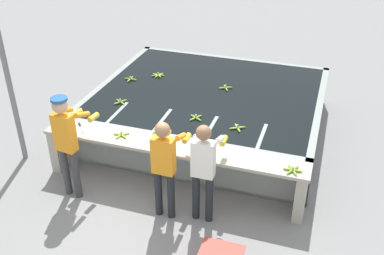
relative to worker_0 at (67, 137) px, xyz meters
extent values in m
plane|color=gray|center=(1.43, 0.36, -1.05)|extent=(80.00, 80.00, 0.00)
cube|color=gray|center=(1.43, 2.68, -1.02)|extent=(4.25, 3.73, 0.06)
cube|color=gray|center=(1.43, 0.87, -0.64)|extent=(4.25, 0.12, 0.82)
cube|color=gray|center=(1.43, 4.49, -0.64)|extent=(4.25, 0.12, 0.82)
cube|color=gray|center=(-0.64, 2.68, -0.64)|extent=(0.12, 3.73, 0.82)
cube|color=gray|center=(3.49, 2.68, -0.64)|extent=(0.12, 3.73, 0.82)
cube|color=black|center=(1.43, 2.68, -0.61)|extent=(4.01, 3.49, 0.76)
cube|color=gray|center=(0.15, 1.33, -0.64)|extent=(0.06, 0.80, 0.82)
cube|color=gray|center=(1.00, 1.33, -0.64)|extent=(0.06, 0.80, 0.82)
cube|color=gray|center=(1.85, 1.33, -0.64)|extent=(0.06, 0.80, 0.82)
cube|color=gray|center=(2.70, 1.33, -0.64)|extent=(0.06, 0.80, 0.82)
cube|color=#A8A393|center=(1.43, 0.59, -0.25)|extent=(4.25, 0.45, 0.05)
cube|color=#A8A393|center=(-0.60, 0.59, -0.67)|extent=(0.16, 0.41, 0.77)
cube|color=#A8A393|center=(3.45, 0.59, -0.67)|extent=(0.16, 0.41, 0.77)
cylinder|color=#38383D|center=(-0.10, -0.02, -0.63)|extent=(0.11, 0.11, 0.85)
cylinder|color=#38383D|center=(0.09, -0.04, -0.63)|extent=(0.11, 0.11, 0.85)
cube|color=orange|center=(0.00, -0.03, 0.10)|extent=(0.34, 0.21, 0.60)
sphere|color=tan|center=(0.00, -0.03, 0.54)|extent=(0.23, 0.23, 0.23)
cylinder|color=#1E5199|center=(0.00, -0.03, 0.65)|extent=(0.24, 0.24, 0.04)
cylinder|color=orange|center=(-0.13, 0.24, 0.31)|extent=(0.12, 0.32, 0.18)
cylinder|color=gold|center=(-0.10, 0.49, 0.15)|extent=(0.11, 0.21, 0.08)
cylinder|color=orange|center=(0.19, 0.19, 0.31)|extent=(0.12, 0.32, 0.18)
cylinder|color=gold|center=(0.22, 0.44, 0.15)|extent=(0.11, 0.21, 0.08)
cylinder|color=#1E2328|center=(1.46, -0.02, -0.66)|extent=(0.11, 0.11, 0.79)
cylinder|color=#1E2328|center=(1.66, -0.03, -0.66)|extent=(0.11, 0.11, 0.79)
cube|color=orange|center=(1.56, -0.03, 0.01)|extent=(0.32, 0.18, 0.56)
sphere|color=#9E704C|center=(1.56, -0.03, 0.43)|extent=(0.21, 0.21, 0.21)
cylinder|color=orange|center=(1.41, 0.23, 0.21)|extent=(0.09, 0.31, 0.18)
cylinder|color=gold|center=(1.41, 0.48, 0.04)|extent=(0.09, 0.20, 0.08)
cylinder|color=orange|center=(1.73, 0.22, 0.21)|extent=(0.09, 0.31, 0.18)
cylinder|color=gold|center=(1.73, 0.47, 0.04)|extent=(0.09, 0.20, 0.08)
cylinder|color=#1E2328|center=(2.01, 0.07, -0.66)|extent=(0.11, 0.11, 0.79)
cylinder|color=#1E2328|center=(2.21, 0.07, -0.66)|extent=(0.11, 0.11, 0.79)
cube|color=white|center=(2.11, 0.07, 0.02)|extent=(0.32, 0.17, 0.56)
sphere|color=#896042|center=(2.11, 0.07, 0.43)|extent=(0.21, 0.21, 0.21)
cylinder|color=white|center=(1.95, 0.32, 0.21)|extent=(0.08, 0.31, 0.18)
cylinder|color=gold|center=(1.95, 0.57, 0.05)|extent=(0.09, 0.20, 0.08)
cylinder|color=white|center=(2.27, 0.32, 0.21)|extent=(0.08, 0.31, 0.18)
cylinder|color=gold|center=(2.27, 0.57, 0.05)|extent=(0.09, 0.20, 0.08)
ellipsoid|color=#75A333|center=(1.50, 1.50, -0.21)|extent=(0.12, 0.16, 0.04)
ellipsoid|color=#75A333|center=(1.57, 1.52, -0.21)|extent=(0.16, 0.12, 0.04)
ellipsoid|color=#75A333|center=(1.56, 1.59, -0.21)|extent=(0.12, 0.16, 0.04)
ellipsoid|color=#75A333|center=(1.48, 1.58, -0.21)|extent=(0.16, 0.12, 0.04)
cylinder|color=tan|center=(1.53, 1.55, -0.18)|extent=(0.03, 0.03, 0.04)
ellipsoid|color=#8CB738|center=(0.21, 3.09, -0.21)|extent=(0.10, 0.17, 0.04)
ellipsoid|color=#8CB738|center=(0.18, 3.05, -0.21)|extent=(0.17, 0.08, 0.04)
ellipsoid|color=#8CB738|center=(0.18, 3.00, -0.21)|extent=(0.16, 0.13, 0.04)
ellipsoid|color=#8CB738|center=(0.23, 2.98, -0.21)|extent=(0.05, 0.17, 0.04)
ellipsoid|color=#8CB738|center=(0.27, 3.00, -0.21)|extent=(0.15, 0.14, 0.04)
ellipsoid|color=#8CB738|center=(0.28, 3.04, -0.21)|extent=(0.17, 0.06, 0.04)
ellipsoid|color=#8CB738|center=(0.26, 3.08, -0.21)|extent=(0.12, 0.17, 0.04)
cylinder|color=tan|center=(0.23, 3.03, -0.18)|extent=(0.03, 0.03, 0.04)
ellipsoid|color=#8CB738|center=(2.23, 1.41, -0.21)|extent=(0.17, 0.12, 0.04)
ellipsoid|color=#8CB738|center=(2.31, 1.39, -0.21)|extent=(0.12, 0.17, 0.04)
ellipsoid|color=#8CB738|center=(2.33, 1.46, -0.21)|extent=(0.17, 0.12, 0.04)
ellipsoid|color=#8CB738|center=(2.25, 1.48, -0.21)|extent=(0.12, 0.17, 0.04)
cylinder|color=tan|center=(2.28, 1.44, -0.18)|extent=(0.03, 0.03, 0.04)
ellipsoid|color=#7FAD33|center=(-0.17, 2.67, -0.21)|extent=(0.17, 0.04, 0.04)
ellipsoid|color=#7FAD33|center=(-0.22, 2.72, -0.21)|extent=(0.04, 0.17, 0.04)
ellipsoid|color=#7FAD33|center=(-0.28, 2.67, -0.21)|extent=(0.17, 0.04, 0.04)
ellipsoid|color=#7FAD33|center=(-0.22, 2.61, -0.21)|extent=(0.04, 0.17, 0.04)
cylinder|color=tan|center=(-0.22, 2.67, -0.18)|extent=(0.03, 0.03, 0.04)
ellipsoid|color=#7FAD33|center=(1.75, 2.90, -0.21)|extent=(0.17, 0.11, 0.04)
ellipsoid|color=#7FAD33|center=(1.68, 2.92, -0.21)|extent=(0.11, 0.17, 0.04)
ellipsoid|color=#7FAD33|center=(1.66, 2.85, -0.21)|extent=(0.17, 0.11, 0.04)
ellipsoid|color=#7FAD33|center=(1.73, 2.83, -0.21)|extent=(0.11, 0.17, 0.04)
cylinder|color=tan|center=(1.71, 2.88, -0.18)|extent=(0.03, 0.03, 0.04)
ellipsoid|color=#75A333|center=(0.07, 1.73, -0.21)|extent=(0.12, 0.16, 0.04)
ellipsoid|color=#75A333|center=(-0.01, 1.71, -0.21)|extent=(0.16, 0.12, 0.04)
ellipsoid|color=#75A333|center=(0.01, 1.64, -0.21)|extent=(0.12, 0.16, 0.04)
ellipsoid|color=#75A333|center=(0.09, 1.65, -0.21)|extent=(0.16, 0.12, 0.04)
cylinder|color=tan|center=(0.04, 1.68, -0.18)|extent=(0.03, 0.03, 0.04)
ellipsoid|color=#7FAD33|center=(3.32, 0.56, -0.21)|extent=(0.11, 0.17, 0.04)
ellipsoid|color=#7FAD33|center=(3.26, 0.56, -0.21)|extent=(0.12, 0.16, 0.04)
ellipsoid|color=#7FAD33|center=(3.24, 0.51, -0.21)|extent=(0.17, 0.04, 0.04)
ellipsoid|color=#7FAD33|center=(3.27, 0.47, -0.21)|extent=(0.11, 0.17, 0.04)
ellipsoid|color=#7FAD33|center=(3.32, 0.47, -0.21)|extent=(0.12, 0.16, 0.04)
ellipsoid|color=#7FAD33|center=(3.35, 0.52, -0.21)|extent=(0.17, 0.04, 0.04)
cylinder|color=tan|center=(3.29, 0.51, -0.18)|extent=(0.03, 0.03, 0.04)
ellipsoid|color=#93BC3D|center=(0.55, 0.68, -0.21)|extent=(0.10, 0.17, 0.04)
ellipsoid|color=#93BC3D|center=(0.52, 0.63, -0.21)|extent=(0.17, 0.05, 0.04)
ellipsoid|color=#93BC3D|center=(0.56, 0.58, -0.21)|extent=(0.07, 0.17, 0.04)
ellipsoid|color=#93BC3D|center=(0.62, 0.60, -0.21)|extent=(0.16, 0.12, 0.04)
ellipsoid|color=#93BC3D|center=(0.61, 0.67, -0.21)|extent=(0.15, 0.14, 0.04)
cylinder|color=tan|center=(0.57, 0.63, -0.18)|extent=(0.03, 0.03, 0.04)
cube|color=silver|center=(-0.11, 0.58, -0.22)|extent=(0.16, 0.17, 0.00)
cube|color=black|center=(-0.25, 0.73, -0.22)|extent=(0.09, 0.09, 0.02)
cube|color=silver|center=(-0.35, 0.51, -0.22)|extent=(0.20, 0.08, 0.00)
cube|color=black|center=(-0.54, 0.56, -0.22)|extent=(0.10, 0.05, 0.02)
cube|color=#B73D33|center=(2.63, -0.80, -0.74)|extent=(0.55, 0.39, 0.02)
cylinder|color=slate|center=(-1.40, 0.62, 0.55)|extent=(0.09, 0.09, 3.20)
camera|label=1|loc=(3.57, -4.83, 3.48)|focal=42.00mm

